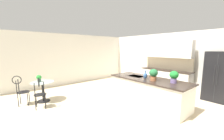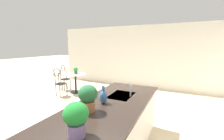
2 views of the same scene
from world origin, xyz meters
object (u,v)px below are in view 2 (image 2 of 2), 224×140
object	(u,v)px
chair_by_island	(65,76)
potted_plant_counter_far	(76,117)
bistro_table	(76,81)
potted_plant_counter_near	(88,96)
potted_plant_on_table	(76,70)
chair_near_window	(59,81)
vase_on_counter	(103,97)

from	to	relation	value
chair_by_island	potted_plant_counter_far	world-z (taller)	potted_plant_counter_far
bistro_table	potted_plant_counter_near	world-z (taller)	potted_plant_counter_near
bistro_table	potted_plant_on_table	xyz separation A→B (m)	(-0.12, -0.07, 0.43)
chair_near_window	potted_plant_counter_near	xyz separation A→B (m)	(2.29, 2.84, 0.57)
chair_by_island	potted_plant_on_table	size ratio (longest dim) A/B	4.28
chair_near_window	vase_on_counter	distance (m)	3.51
bistro_table	chair_by_island	distance (m)	0.68
potted_plant_counter_near	chair_by_island	bearing A→B (deg)	-132.75
potted_plant_counter_far	potted_plant_on_table	bearing A→B (deg)	-140.86
potted_plant_counter_near	potted_plant_counter_far	distance (m)	0.60
chair_by_island	vase_on_counter	world-z (taller)	vase_on_counter
potted_plant_counter_far	vase_on_counter	distance (m)	0.92
potted_plant_counter_far	vase_on_counter	world-z (taller)	potted_plant_counter_far
chair_by_island	potted_plant_counter_far	bearing A→B (deg)	44.43
vase_on_counter	potted_plant_counter_far	bearing A→B (deg)	11.57
bistro_table	potted_plant_on_table	bearing A→B (deg)	-149.03
chair_by_island	potted_plant_on_table	distance (m)	0.66
bistro_table	potted_plant_counter_far	distance (m)	4.53
bistro_table	chair_near_window	bearing A→B (deg)	-20.48
potted_plant_counter_near	potted_plant_counter_far	bearing A→B (deg)	23.05
bistro_table	potted_plant_on_table	world-z (taller)	potted_plant_on_table
potted_plant_on_table	potted_plant_counter_near	distance (m)	4.05
bistro_table	chair_near_window	distance (m)	0.67
bistro_table	chair_by_island	xyz separation A→B (m)	(-0.11, -0.66, 0.13)
chair_by_island	potted_plant_on_table	world-z (taller)	chair_by_island
potted_plant_counter_near	vase_on_counter	size ratio (longest dim) A/B	1.33
potted_plant_counter_far	vase_on_counter	size ratio (longest dim) A/B	1.27
chair_near_window	vase_on_counter	size ratio (longest dim) A/B	3.62
potted_plant_on_table	potted_plant_counter_far	world-z (taller)	potted_plant_counter_far
chair_by_island	potted_plant_counter_far	size ratio (longest dim) A/B	2.85
chair_by_island	potted_plant_counter_near	world-z (taller)	potted_plant_counter_near
potted_plant_counter_near	vase_on_counter	distance (m)	0.37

